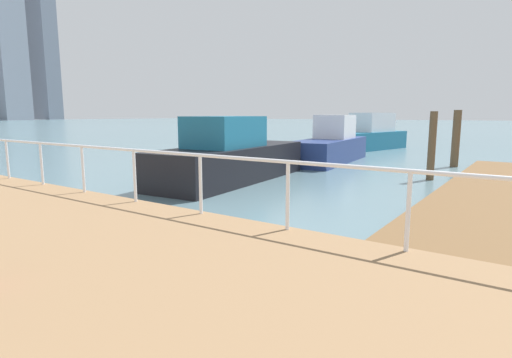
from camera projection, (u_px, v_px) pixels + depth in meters
name	position (u px, v px, depth m)	size (l,w,h in m)	color
ground_plane	(98.00, 177.00, 14.30)	(300.00, 300.00, 0.00)	slate
floating_dock	(483.00, 192.00, 11.03)	(14.85, 2.00, 0.18)	brown
boardwalk_railing	(410.00, 187.00, 5.19)	(0.06, 28.63, 1.08)	white
dock_piling_2	(432.00, 146.00, 13.42)	(0.24, 0.24, 2.25)	brown
dock_piling_4	(456.00, 139.00, 16.79)	(0.31, 0.31, 2.33)	brown
moored_boat_0	(331.00, 146.00, 18.65)	(6.25, 2.47, 2.12)	navy
moored_boat_1	(230.00, 157.00, 13.32)	(6.68, 2.69, 2.09)	black
moored_boat_4	(367.00, 136.00, 25.18)	(6.59, 3.40, 2.24)	#1E6B8C
skyline_tower_6	(4.00, 2.00, 141.17)	(9.17, 10.43, 80.44)	gray
skyline_tower_7	(41.00, 24.00, 161.52)	(6.27, 12.17, 74.87)	slate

